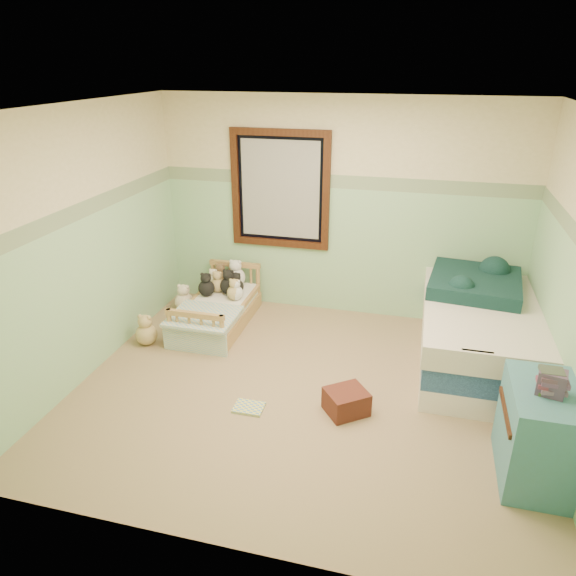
% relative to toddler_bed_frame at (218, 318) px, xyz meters
% --- Properties ---
extents(floor, '(4.20, 3.60, 0.02)m').
position_rel_toddler_bed_frame_xyz_m(floor, '(1.25, -1.05, -0.09)').
color(floor, '#89744F').
rests_on(floor, ground).
extents(ceiling, '(4.20, 3.60, 0.02)m').
position_rel_toddler_bed_frame_xyz_m(ceiling, '(1.25, -1.05, 2.43)').
color(ceiling, silver).
rests_on(ceiling, wall_back).
extents(wall_back, '(4.20, 0.04, 2.50)m').
position_rel_toddler_bed_frame_xyz_m(wall_back, '(1.25, 0.75, 1.17)').
color(wall_back, beige).
rests_on(wall_back, floor).
extents(wall_front, '(4.20, 0.04, 2.50)m').
position_rel_toddler_bed_frame_xyz_m(wall_front, '(1.25, -2.85, 1.17)').
color(wall_front, beige).
rests_on(wall_front, floor).
extents(wall_left, '(0.04, 3.60, 2.50)m').
position_rel_toddler_bed_frame_xyz_m(wall_left, '(-0.85, -1.05, 1.17)').
color(wall_left, beige).
rests_on(wall_left, floor).
extents(wainscot_mint, '(4.20, 0.01, 1.50)m').
position_rel_toddler_bed_frame_xyz_m(wainscot_mint, '(1.25, 0.74, 0.67)').
color(wainscot_mint, '#92CA91').
rests_on(wainscot_mint, floor).
extents(border_strip, '(4.20, 0.01, 0.15)m').
position_rel_toddler_bed_frame_xyz_m(border_strip, '(1.25, 0.74, 1.49)').
color(border_strip, '#406843').
rests_on(border_strip, wall_back).
extents(window_frame, '(1.16, 0.06, 1.36)m').
position_rel_toddler_bed_frame_xyz_m(window_frame, '(0.55, 0.71, 1.37)').
color(window_frame, black).
rests_on(window_frame, wall_back).
extents(window_blinds, '(0.92, 0.01, 1.12)m').
position_rel_toddler_bed_frame_xyz_m(window_blinds, '(0.55, 0.72, 1.37)').
color(window_blinds, '#B5B6B0').
rests_on(window_blinds, window_frame).
extents(toddler_bed_frame, '(0.65, 1.29, 0.17)m').
position_rel_toddler_bed_frame_xyz_m(toddler_bed_frame, '(0.00, 0.00, 0.00)').
color(toddler_bed_frame, olive).
rests_on(toddler_bed_frame, floor).
extents(toddler_mattress, '(0.59, 1.24, 0.12)m').
position_rel_toddler_bed_frame_xyz_m(toddler_mattress, '(0.00, 0.00, 0.14)').
color(toddler_mattress, white).
rests_on(toddler_mattress, toddler_bed_frame).
extents(patchwork_quilt, '(0.70, 0.65, 0.03)m').
position_rel_toddler_bed_frame_xyz_m(patchwork_quilt, '(0.00, -0.40, 0.22)').
color(patchwork_quilt, '#79B0CC').
rests_on(patchwork_quilt, toddler_mattress).
extents(plush_bed_brown, '(0.18, 0.18, 0.18)m').
position_rel_toddler_bed_frame_xyz_m(plush_bed_brown, '(-0.15, 0.50, 0.29)').
color(plush_bed_brown, brown).
rests_on(plush_bed_brown, toddler_mattress).
extents(plush_bed_white, '(0.23, 0.23, 0.23)m').
position_rel_toddler_bed_frame_xyz_m(plush_bed_white, '(0.05, 0.50, 0.32)').
color(plush_bed_white, white).
rests_on(plush_bed_white, toddler_mattress).
extents(plush_bed_tan, '(0.17, 0.17, 0.17)m').
position_rel_toddler_bed_frame_xyz_m(plush_bed_tan, '(-0.10, 0.28, 0.29)').
color(plush_bed_tan, tan).
rests_on(plush_bed_tan, toddler_mattress).
extents(plush_bed_dark, '(0.18, 0.18, 0.18)m').
position_rel_toddler_bed_frame_xyz_m(plush_bed_dark, '(0.13, 0.28, 0.29)').
color(plush_bed_dark, black).
rests_on(plush_bed_dark, toddler_mattress).
extents(plush_floor_cream, '(0.23, 0.23, 0.23)m').
position_rel_toddler_bed_frame_xyz_m(plush_floor_cream, '(-0.54, 0.25, 0.03)').
color(plush_floor_cream, '#F7E7CB').
rests_on(plush_floor_cream, floor).
extents(plush_floor_tan, '(0.23, 0.23, 0.23)m').
position_rel_toddler_bed_frame_xyz_m(plush_floor_tan, '(-0.58, -0.62, 0.03)').
color(plush_floor_tan, tan).
rests_on(plush_floor_tan, floor).
extents(twin_bed_frame, '(1.03, 2.05, 0.22)m').
position_rel_toddler_bed_frame_xyz_m(twin_bed_frame, '(2.80, -0.09, 0.03)').
color(twin_bed_frame, white).
rests_on(twin_bed_frame, floor).
extents(twin_boxspring, '(1.03, 2.05, 0.22)m').
position_rel_toddler_bed_frame_xyz_m(twin_boxspring, '(2.80, -0.09, 0.25)').
color(twin_boxspring, navy).
rests_on(twin_boxspring, twin_bed_frame).
extents(twin_mattress, '(1.07, 2.10, 0.22)m').
position_rel_toddler_bed_frame_xyz_m(twin_mattress, '(2.80, -0.09, 0.47)').
color(twin_mattress, silver).
rests_on(twin_mattress, twin_boxspring).
extents(teal_blanket, '(0.97, 1.02, 0.14)m').
position_rel_toddler_bed_frame_xyz_m(teal_blanket, '(2.75, 0.21, 0.65)').
color(teal_blanket, '#133434').
rests_on(teal_blanket, twin_mattress).
extents(dresser, '(0.46, 0.74, 0.74)m').
position_rel_toddler_bed_frame_xyz_m(dresser, '(3.11, -1.68, 0.29)').
color(dresser, teal).
rests_on(dresser, floor).
extents(book_stack, '(0.20, 0.17, 0.18)m').
position_rel_toddler_bed_frame_xyz_m(book_stack, '(3.11, -1.72, 0.75)').
color(book_stack, brown).
rests_on(book_stack, dresser).
extents(red_pillow, '(0.45, 0.44, 0.21)m').
position_rel_toddler_bed_frame_xyz_m(red_pillow, '(1.68, -1.27, 0.02)').
color(red_pillow, maroon).
rests_on(red_pillow, floor).
extents(floor_book, '(0.26, 0.20, 0.02)m').
position_rel_toddler_bed_frame_xyz_m(floor_book, '(0.85, -1.44, -0.07)').
color(floor_book, '#FEF34C').
rests_on(floor_book, floor).
extents(extra_plush_0, '(0.17, 0.17, 0.17)m').
position_rel_toddler_bed_frame_xyz_m(extra_plush_0, '(0.17, 0.12, 0.29)').
color(extra_plush_0, tan).
rests_on(extra_plush_0, toddler_mattress).
extents(extra_plush_1, '(0.21, 0.21, 0.21)m').
position_rel_toddler_bed_frame_xyz_m(extra_plush_1, '(0.05, 0.25, 0.31)').
color(extra_plush_1, black).
rests_on(extra_plush_1, toddler_mattress).
extents(extra_plush_2, '(0.17, 0.17, 0.17)m').
position_rel_toddler_bed_frame_xyz_m(extra_plush_2, '(0.18, 0.12, 0.29)').
color(extra_plush_2, white).
rests_on(extra_plush_2, toddler_mattress).
extents(extra_plush_3, '(0.15, 0.15, 0.15)m').
position_rel_toddler_bed_frame_xyz_m(extra_plush_3, '(-0.21, 0.42, 0.28)').
color(extra_plush_3, '#F7E7CB').
rests_on(extra_plush_3, toddler_mattress).
extents(extra_plush_4, '(0.15, 0.15, 0.15)m').
position_rel_toddler_bed_frame_xyz_m(extra_plush_4, '(0.03, 0.27, 0.28)').
color(extra_plush_4, '#F7E7CB').
rests_on(extra_plush_4, toddler_mattress).
extents(extra_plush_5, '(0.19, 0.19, 0.19)m').
position_rel_toddler_bed_frame_xyz_m(extra_plush_5, '(-0.18, 0.14, 0.30)').
color(extra_plush_5, black).
rests_on(extra_plush_5, toddler_mattress).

